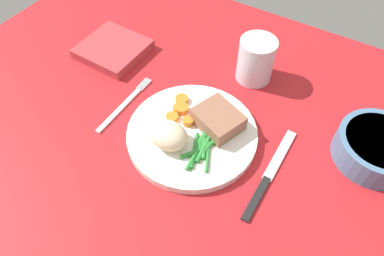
# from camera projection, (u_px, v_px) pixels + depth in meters

# --- Properties ---
(dining_table) EXTENTS (1.20, 0.90, 0.02)m
(dining_table) POSITION_uv_depth(u_px,v_px,m) (196.00, 144.00, 0.65)
(dining_table) COLOR red
(dining_table) RESTS_ON ground
(dinner_plate) EXTENTS (0.24, 0.24, 0.02)m
(dinner_plate) POSITION_uv_depth(u_px,v_px,m) (192.00, 134.00, 0.65)
(dinner_plate) COLOR white
(dinner_plate) RESTS_ON dining_table
(meat_portion) EXTENTS (0.10, 0.09, 0.03)m
(meat_portion) POSITION_uv_depth(u_px,v_px,m) (218.00, 119.00, 0.64)
(meat_portion) COLOR #936047
(meat_portion) RESTS_ON dinner_plate
(mashed_potatoes) EXTENTS (0.07, 0.06, 0.04)m
(mashed_potatoes) POSITION_uv_depth(u_px,v_px,m) (168.00, 135.00, 0.61)
(mashed_potatoes) COLOR beige
(mashed_potatoes) RESTS_ON dinner_plate
(carrot_slices) EXTENTS (0.06, 0.07, 0.01)m
(carrot_slices) POSITION_uv_depth(u_px,v_px,m) (181.00, 110.00, 0.66)
(carrot_slices) COLOR orange
(carrot_slices) RESTS_ON dinner_plate
(green_beans) EXTENTS (0.06, 0.11, 0.01)m
(green_beans) POSITION_uv_depth(u_px,v_px,m) (203.00, 147.00, 0.61)
(green_beans) COLOR #2D8C38
(green_beans) RESTS_ON dinner_plate
(fork) EXTENTS (0.01, 0.17, 0.00)m
(fork) POSITION_uv_depth(u_px,v_px,m) (125.00, 104.00, 0.70)
(fork) COLOR silver
(fork) RESTS_ON dining_table
(knife) EXTENTS (0.02, 0.20, 0.01)m
(knife) POSITION_uv_depth(u_px,v_px,m) (269.00, 175.00, 0.60)
(knife) COLOR black
(knife) RESTS_ON dining_table
(water_glass) EXTENTS (0.08, 0.08, 0.09)m
(water_glass) POSITION_uv_depth(u_px,v_px,m) (255.00, 63.00, 0.72)
(water_glass) COLOR silver
(water_glass) RESTS_ON dining_table
(salad_bowl) EXTENTS (0.14, 0.14, 0.05)m
(salad_bowl) POSITION_uv_depth(u_px,v_px,m) (377.00, 147.00, 0.60)
(salad_bowl) COLOR #4C7299
(salad_bowl) RESTS_ON dining_table
(napkin) EXTENTS (0.14, 0.14, 0.02)m
(napkin) POSITION_uv_depth(u_px,v_px,m) (113.00, 49.00, 0.79)
(napkin) COLOR #B2383D
(napkin) RESTS_ON dining_table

